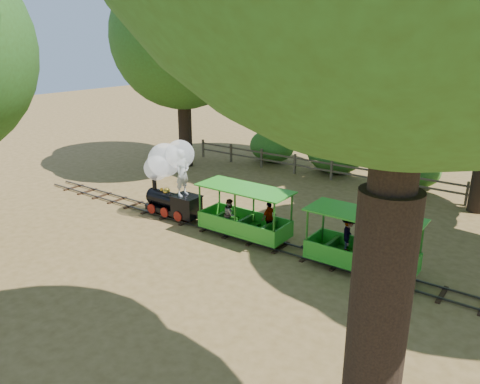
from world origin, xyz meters
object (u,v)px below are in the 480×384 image
Objects in this scene: locomotive at (169,172)px; carriage_front at (245,219)px; carriage_rear at (362,247)px; fence at (351,172)px.

carriage_front is at bearing -1.51° from locomotive.
locomotive is 7.69m from carriage_rear.
locomotive is 0.94× the size of carriage_front.
fence is at bearing 114.81° from carriage_rear.
carriage_rear is (7.63, -0.04, -0.95)m from locomotive.
carriage_rear is 0.18× the size of fence.
locomotive is 3.69m from carriage_front.
locomotive is 8.93m from fence.
carriage_front is (3.55, -0.09, -1.01)m from locomotive.
locomotive is at bearing -116.45° from fence.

